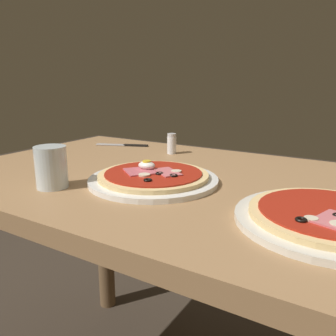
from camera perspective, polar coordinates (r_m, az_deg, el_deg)
The scene contains 6 objects.
dining_table at distance 0.92m, azimuth 2.70°, elevation -9.11°, with size 1.26×0.76×0.77m.
pizza_foreground at distance 0.84m, azimuth -2.41°, elevation -1.57°, with size 0.31×0.31×0.05m.
pizza_across_left at distance 0.66m, azimuth 24.75°, elevation -7.35°, with size 0.32×0.32×0.03m.
water_glass_near at distance 0.83m, azimuth -18.43°, elevation -0.31°, with size 0.07×0.07×0.10m.
knife at distance 1.30m, azimuth -6.91°, elevation 3.73°, with size 0.19×0.09×0.01m.
salt_shaker at distance 1.15m, azimuth 0.60°, elevation 3.96°, with size 0.03×0.03×0.07m.
Camera 1 is at (0.40, -0.74, 1.01)m, focal length 37.47 mm.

